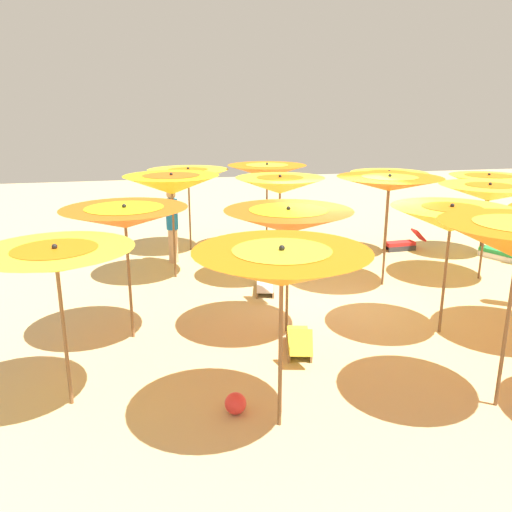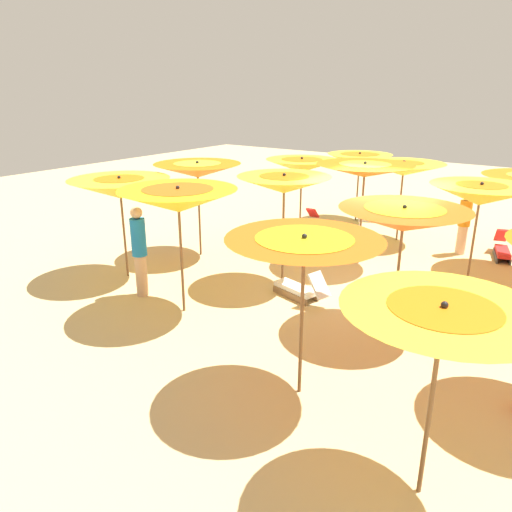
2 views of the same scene
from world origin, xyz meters
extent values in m
cube|color=#D1B57F|center=(0.00, 0.00, -0.02)|extent=(40.04, 40.04, 0.04)
cylinder|color=brown|center=(-2.55, 4.82, 1.01)|extent=(0.05, 0.05, 2.02)
cone|color=yellow|center=(-2.55, 4.82, 2.02)|extent=(2.18, 2.18, 0.43)
cone|color=orange|center=(-2.55, 4.82, 2.14)|extent=(1.07, 1.07, 0.21)
sphere|color=black|center=(-2.55, 4.82, 2.27)|extent=(0.07, 0.07, 0.07)
cylinder|color=brown|center=(-3.16, 2.49, 1.08)|extent=(0.05, 0.05, 2.17)
cone|color=yellow|center=(-3.16, 2.49, 2.17)|extent=(2.14, 2.14, 0.42)
cone|color=orange|center=(-3.16, 2.49, 2.26)|extent=(1.28, 1.28, 0.25)
sphere|color=black|center=(-3.16, 2.49, 2.41)|extent=(0.07, 0.07, 0.07)
cylinder|color=brown|center=(-4.15, -0.68, 1.05)|extent=(0.05, 0.05, 2.11)
cone|color=orange|center=(-4.15, -0.68, 2.11)|extent=(2.05, 2.05, 0.34)
cone|color=yellow|center=(-4.15, -0.68, 2.18)|extent=(1.27, 1.27, 0.21)
sphere|color=black|center=(-4.15, -0.68, 2.30)|extent=(0.07, 0.07, 0.07)
cylinder|color=brown|center=(-4.96, -2.64, 1.00)|extent=(0.05, 0.05, 2.01)
cone|color=yellow|center=(-4.96, -2.64, 2.01)|extent=(1.94, 1.94, 0.30)
cone|color=orange|center=(-4.96, -2.64, 2.08)|extent=(1.04, 1.04, 0.16)
sphere|color=black|center=(-4.96, -2.64, 2.19)|extent=(0.07, 0.07, 0.07)
cylinder|color=brown|center=(-0.45, 4.45, 1.08)|extent=(0.05, 0.05, 2.17)
cone|color=orange|center=(-0.45, 4.45, 2.17)|extent=(2.13, 2.13, 0.34)
cone|color=yellow|center=(-0.45, 4.45, 2.25)|extent=(1.15, 1.15, 0.18)
sphere|color=black|center=(-0.45, 4.45, 2.37)|extent=(0.07, 0.07, 0.07)
cylinder|color=brown|center=(-0.86, 1.70, 1.09)|extent=(0.05, 0.05, 2.19)
cone|color=yellow|center=(-0.86, 1.70, 2.19)|extent=(1.96, 1.96, 0.36)
cone|color=orange|center=(-0.86, 1.70, 2.28)|extent=(1.03, 1.03, 0.19)
sphere|color=black|center=(-0.86, 1.70, 2.40)|extent=(0.07, 0.07, 0.07)
cylinder|color=brown|center=(-1.49, -1.05, 1.00)|extent=(0.05, 0.05, 2.00)
cone|color=orange|center=(-1.49, -1.05, 2.00)|extent=(2.18, 2.18, 0.39)
cone|color=yellow|center=(-1.49, -1.05, 2.08)|extent=(1.32, 1.32, 0.24)
sphere|color=black|center=(-1.49, -1.05, 2.22)|extent=(0.07, 0.07, 0.07)
cylinder|color=brown|center=(2.55, 3.27, 1.01)|extent=(0.05, 0.05, 2.02)
cone|color=yellow|center=(2.55, 3.27, 2.02)|extent=(2.02, 2.02, 0.37)
cone|color=orange|center=(2.55, 3.27, 2.10)|extent=(1.15, 1.15, 0.21)
sphere|color=black|center=(2.55, 3.27, 2.23)|extent=(0.07, 0.07, 0.07)
cylinder|color=brown|center=(1.33, 0.88, 1.13)|extent=(0.05, 0.05, 2.26)
cone|color=orange|center=(1.33, 0.88, 2.26)|extent=(2.25, 2.25, 0.30)
cone|color=yellow|center=(1.33, 0.88, 2.34)|extent=(1.19, 1.19, 0.16)
sphere|color=black|center=(1.33, 0.88, 2.45)|extent=(0.07, 0.07, 0.07)
cylinder|color=brown|center=(1.15, -1.70, 1.02)|extent=(0.05, 0.05, 2.04)
cone|color=yellow|center=(1.15, -1.70, 2.04)|extent=(2.01, 2.01, 0.41)
cone|color=orange|center=(1.15, -1.70, 2.15)|extent=(0.98, 0.98, 0.20)
sphere|color=black|center=(1.15, -1.70, 2.27)|extent=(0.07, 0.07, 0.07)
cylinder|color=brown|center=(5.10, 2.66, 0.95)|extent=(0.05, 0.05, 1.90)
cone|color=yellow|center=(5.10, 2.66, 1.90)|extent=(2.01, 2.01, 0.44)
cone|color=orange|center=(5.10, 2.66, 1.99)|extent=(1.22, 1.22, 0.27)
sphere|color=black|center=(5.10, 2.66, 2.15)|extent=(0.07, 0.07, 0.07)
cylinder|color=brown|center=(3.72, 0.78, 1.00)|extent=(0.05, 0.05, 2.00)
cone|color=yellow|center=(3.72, 0.78, 2.00)|extent=(2.20, 2.20, 0.35)
cone|color=orange|center=(3.72, 0.78, 2.10)|extent=(1.06, 1.06, 0.17)
sphere|color=black|center=(3.72, 0.78, 2.20)|extent=(0.07, 0.07, 0.07)
cube|color=#333338|center=(3.73, -2.10, 0.07)|extent=(0.92, 0.28, 0.14)
cube|color=#333338|center=(3.65, -1.81, 0.07)|extent=(0.92, 0.28, 0.14)
cube|color=red|center=(3.69, -1.96, 0.19)|extent=(0.99, 0.53, 0.10)
cube|color=red|center=(4.33, -1.78, 0.43)|extent=(0.47, 0.39, 0.42)
cube|color=silver|center=(5.10, 2.06, 0.07)|extent=(0.38, 0.90, 0.14)
cube|color=silver|center=(5.41, 2.19, 0.07)|extent=(0.38, 0.90, 0.14)
cube|color=green|center=(5.26, 2.12, 0.19)|extent=(0.66, 1.01, 0.10)
cube|color=green|center=(5.49, 1.54, 0.39)|extent=(0.44, 0.44, 0.33)
cube|color=olive|center=(-1.50, 1.12, 0.07)|extent=(0.28, 0.95, 0.14)
cube|color=olive|center=(-1.17, 1.03, 0.07)|extent=(0.28, 0.95, 0.14)
cube|color=white|center=(-1.34, 1.08, 0.19)|extent=(0.57, 1.02, 0.10)
cube|color=white|center=(-1.50, 0.45, 0.46)|extent=(0.42, 0.44, 0.46)
cube|color=olive|center=(-1.67, -1.78, 0.07)|extent=(0.26, 0.88, 0.14)
cube|color=olive|center=(-1.34, -1.87, 0.07)|extent=(0.26, 0.88, 0.14)
cube|color=yellow|center=(-1.50, -1.83, 0.19)|extent=(0.56, 0.96, 0.10)
cube|color=yellow|center=(-1.65, -2.38, 0.41)|extent=(0.41, 0.36, 0.36)
cube|color=#333338|center=(3.13, 3.31, 0.07)|extent=(0.83, 0.07, 0.14)
cube|color=#333338|center=(3.12, 3.63, 0.07)|extent=(0.83, 0.07, 0.14)
cube|color=red|center=(3.13, 3.47, 0.19)|extent=(0.84, 0.35, 0.10)
cube|color=red|center=(3.70, 3.49, 0.39)|extent=(0.36, 0.33, 0.35)
cylinder|color=#D8A87F|center=(-3.11, 3.71, 0.44)|extent=(0.24, 0.24, 0.88)
cylinder|color=#1972BF|center=(-3.11, 3.71, 1.26)|extent=(0.30, 0.30, 0.77)
sphere|color=#D8A87F|center=(-3.11, 3.71, 1.76)|extent=(0.24, 0.24, 0.24)
cylinder|color=beige|center=(3.50, -0.99, 0.38)|extent=(0.24, 0.24, 0.75)
cylinder|color=orange|center=(3.50, -0.99, 1.08)|extent=(0.30, 0.30, 0.66)
sphere|color=beige|center=(3.50, -0.99, 1.51)|extent=(0.20, 0.20, 0.20)
camera|label=1|loc=(-3.93, -9.20, 3.84)|focal=36.30mm
camera|label=2|loc=(-9.30, -3.59, 4.09)|focal=34.04mm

